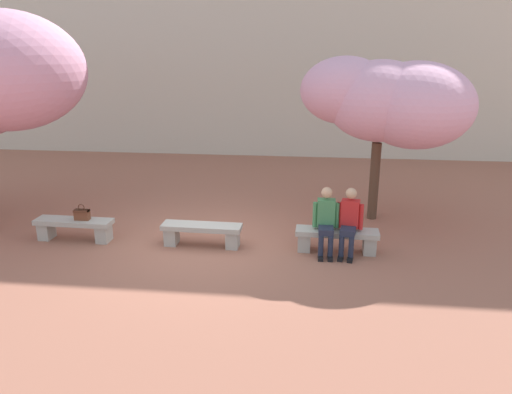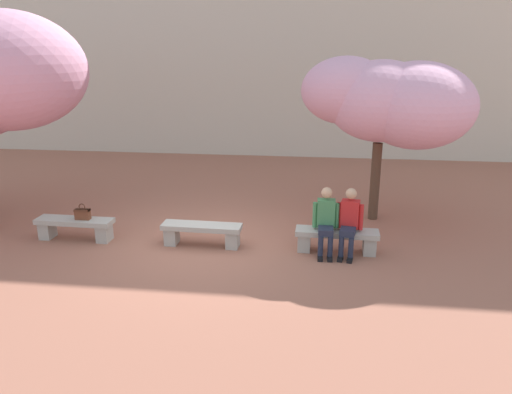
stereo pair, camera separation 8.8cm
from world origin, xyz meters
The scene contains 9 objects.
ground_plane centered at (0.00, 0.00, 0.00)m, with size 100.00×100.00×0.00m, color #9E604C.
building_facade centered at (0.00, 10.45, 5.19)m, with size 28.00×4.00×10.37m, color beige.
stone_bench_west_end centered at (-2.68, 0.00, 0.30)m, with size 1.61×0.46×0.45m.
stone_bench_near_west centered at (0.00, 0.00, 0.30)m, with size 1.61×0.46×0.45m.
stone_bench_center centered at (2.68, 0.00, 0.30)m, with size 1.61×0.46×0.45m.
person_seated_left centered at (2.45, -0.05, 0.70)m, with size 0.51×0.68×1.29m.
person_seated_right centered at (2.89, -0.05, 0.70)m, with size 0.50×0.72×1.29m.
handbag centered at (-2.48, 0.00, 0.58)m, with size 0.30×0.15×0.34m.
cherry_tree_main centered at (3.78, 2.06, 2.70)m, with size 3.74×2.68×3.65m.
Camera 2 is at (2.21, -9.13, 3.91)m, focal length 35.00 mm.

